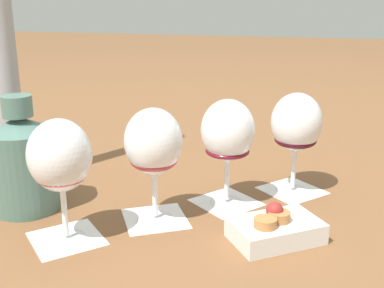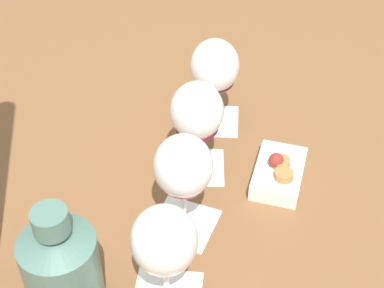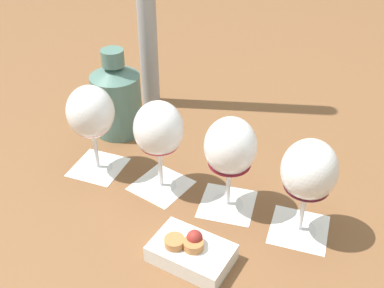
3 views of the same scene
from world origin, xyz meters
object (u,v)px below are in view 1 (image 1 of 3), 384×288
Objects in this scene: wine_glass_1 at (154,146)px; snack_dish at (275,229)px; wine_glass_0 at (60,160)px; wine_glass_2 at (228,134)px; wine_glass_3 at (296,126)px; ceramic_vase at (23,162)px.

snack_dish is at bearing -5.62° from wine_glass_1.
wine_glass_0 is 0.16m from wine_glass_1.
wine_glass_1 is at bearing 43.35° from wine_glass_0.
wine_glass_0 is 1.00× the size of wine_glass_2.
wine_glass_2 is 1.00× the size of wine_glass_3.
ceramic_vase is at bearing 146.06° from wine_glass_0.
wine_glass_1 is at bearing -136.21° from wine_glass_2.
wine_glass_3 is at bearing 38.58° from wine_glass_2.
wine_glass_0 is 1.00× the size of wine_glass_3.
wine_glass_0 is 1.20× the size of snack_dish.
wine_glass_1 is at bearing -138.83° from wine_glass_3.
wine_glass_2 and wine_glass_3 have the same top height.
ceramic_vase reaches higher than wine_glass_0.
ceramic_vase is (-0.46, -0.22, -0.04)m from wine_glass_3.
wine_glass_0 is 0.93× the size of ceramic_vase.
wine_glass_2 is 0.15m from wine_glass_3.
wine_glass_1 and wine_glass_2 have the same top height.
ceramic_vase is at bearing -175.00° from wine_glass_1.
snack_dish is at bearing -93.23° from wine_glass_3.
ceramic_vase is at bearing -160.50° from wine_glass_2.
wine_glass_3 is (0.12, 0.09, -0.00)m from wine_glass_2.
wine_glass_2 is 1.20× the size of snack_dish.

